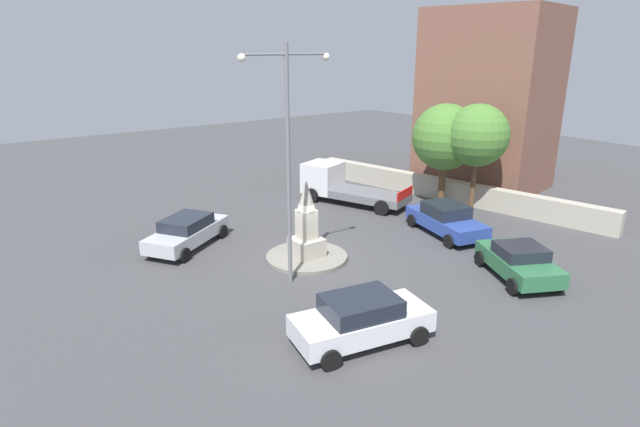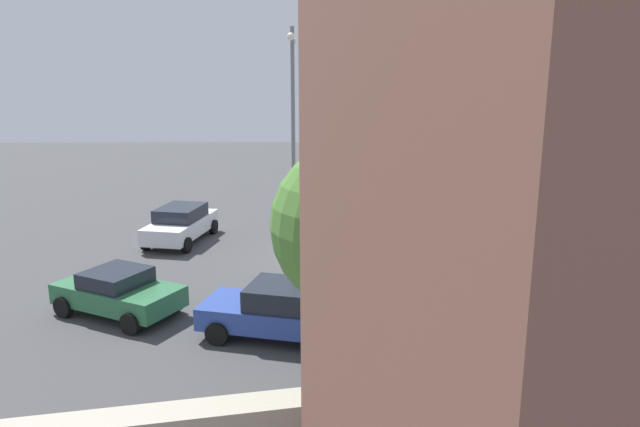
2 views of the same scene
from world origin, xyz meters
TOP-DOWN VIEW (x-y plane):
  - ground_plane at (0.00, 0.00)m, footprint 80.00×80.00m
  - traffic_island at (0.00, 0.00)m, footprint 3.53×3.53m
  - monument at (0.00, 0.00)m, footprint 1.23×1.23m
  - streetlamp at (1.84, 1.49)m, footprint 3.71×0.28m
  - car_white_passing at (2.46, 6.39)m, footprint 4.58×2.72m
  - car_silver_parked_right at (3.56, -4.42)m, footprint 4.72×3.92m
  - car_blue_waiting at (-7.26, 1.53)m, footprint 2.93×4.81m
  - car_green_far_side at (-5.60, 6.59)m, footprint 3.42×4.25m
  - truck_white_near_island at (-6.65, -5.96)m, footprint 4.14×6.67m
  - stone_boundary_wall at (-11.96, -2.35)m, footprint 4.32×18.63m
  - tree_near_wall at (-11.38, -0.12)m, footprint 3.38×3.38m
  - tree_mid_cluster at (-11.01, -1.99)m, footprint 3.74×3.74m

SIDE VIEW (x-z plane):
  - ground_plane at x=0.00m, z-range 0.00..0.00m
  - traffic_island at x=0.00m, z-range 0.00..0.17m
  - stone_boundary_wall at x=-11.96m, z-range 0.00..1.25m
  - car_green_far_side at x=-5.60m, z-range 0.02..1.42m
  - car_silver_parked_right at x=3.56m, z-range 0.03..1.48m
  - car_blue_waiting at x=-7.26m, z-range 0.01..1.54m
  - car_white_passing at x=2.46m, z-range 0.03..1.58m
  - truck_white_near_island at x=-6.65m, z-range -0.07..2.13m
  - monument at x=0.00m, z-range -0.16..3.19m
  - tree_mid_cluster at x=-11.01m, z-range 1.02..6.83m
  - tree_near_wall at x=-11.38m, z-range 1.27..7.21m
  - streetlamp at x=1.84m, z-range 0.90..9.81m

